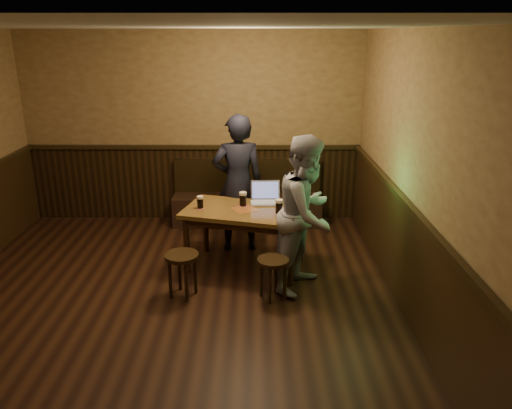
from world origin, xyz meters
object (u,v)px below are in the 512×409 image
Objects in this scene: bench at (247,203)px; stool_right at (273,267)px; person_suit at (238,184)px; pint_mid at (243,199)px; pub_table at (245,217)px; pint_right at (279,207)px; pint_left at (200,202)px; stool_left at (182,263)px; laptop at (265,197)px; person_grey at (307,214)px.

stool_right is (0.32, -2.29, 0.06)m from bench.
pint_mid is at bearing 92.63° from person_suit.
pint_mid is at bearing -90.95° from bench.
pub_table is 8.89× the size of pint_right.
pint_left is 0.95m from pint_right.
stool_left is 1.40m from laptop.
pint_mid is 0.49× the size of laptop.
pub_table is 0.64m from person_suit.
stool_right is 2.61× the size of pint_mid.
person_grey is at bearing -19.16° from pub_table.
laptop is at bearing -78.81° from bench.
person_suit is at bearing 114.47° from pub_table.
pint_left is 0.88× the size of pint_right.
pint_right reaches higher than stool_right.
bench is 12.35× the size of pint_mid.
pint_right is at bearing -33.39° from pint_mid.
pub_table is 4.34× the size of laptop.
pint_mid is 0.31m from laptop.
bench is 2.34m from stool_left.
pint_right is at bearing -76.72° from bench.
pint_mid is 0.48m from person_suit.
person_grey is (0.71, -0.58, 0.02)m from pint_mid.
bench is 12.36× the size of pint_right.
person_suit is at bearing -96.00° from bench.
stool_left is at bearing 59.83° from person_suit.
stool_right is 1.12m from laptop.
person_grey is (0.44, -0.73, 0.05)m from laptop.
person_grey is (0.29, -0.30, 0.02)m from pint_right.
person_suit is (-0.08, 0.47, 0.05)m from pint_mid.
pint_mid is at bearing 51.98° from stool_left.
pint_left is 0.43× the size of laptop.
pint_right is 0.46m from laptop.
person_suit is (0.43, 0.56, 0.07)m from pint_left.
pint_right is (0.93, -0.19, 0.01)m from pint_left.
bench reaches higher than pint_left.
pint_left is (-0.53, 0.03, 0.18)m from pub_table.
bench is at bearing 97.92° from stool_right.
stool_right is at bearing 158.15° from person_grey.
laptop is at bearing 28.74° from pint_mid.
stool_left is 1.50m from person_suit.
pint_mid is 0.10× the size of person_suit.
person_suit reaches higher than laptop.
person_grey is at bearing -70.96° from bench.
stool_left is at bearing -153.09° from pint_right.
pint_mid reaches higher than stool_right.
stool_right is 1.05m from pint_mid.
laptop is at bearing 93.78° from stool_right.
stool_right is at bearing -42.64° from pint_left.
laptop is at bearing 46.67° from stool_left.
pint_left is 0.71m from person_suit.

